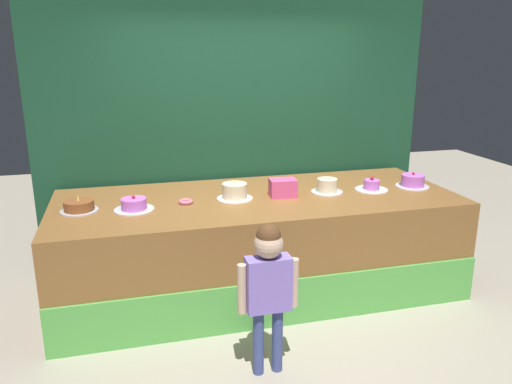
{
  "coord_description": "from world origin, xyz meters",
  "views": [
    {
      "loc": [
        -1.12,
        -3.44,
        2.16
      ],
      "look_at": [
        -0.09,
        0.42,
        1.02
      ],
      "focal_mm": 35.24,
      "sensor_mm": 36.0,
      "label": 1
    }
  ],
  "objects_px": {
    "child_figure": "(268,279)",
    "donut": "(186,202)",
    "cake_center_left": "(235,192)",
    "cake_far_left": "(79,206)",
    "cake_right": "(372,186)",
    "cake_left": "(134,205)",
    "cake_far_right": "(413,181)",
    "cake_center_right": "(327,186)",
    "pink_box": "(283,188)"
  },
  "relations": [
    {
      "from": "child_figure",
      "to": "donut",
      "type": "xyz_separation_m",
      "value": [
        -0.38,
        1.2,
        0.21
      ]
    },
    {
      "from": "cake_center_left",
      "to": "cake_far_left",
      "type": "bearing_deg",
      "value": -179.44
    },
    {
      "from": "cake_far_left",
      "to": "cake_center_left",
      "type": "distance_m",
      "value": 1.29
    },
    {
      "from": "donut",
      "to": "cake_right",
      "type": "bearing_deg",
      "value": -0.81
    },
    {
      "from": "child_figure",
      "to": "cake_left",
      "type": "distance_m",
      "value": 1.41
    },
    {
      "from": "child_figure",
      "to": "cake_far_right",
      "type": "distance_m",
      "value": 2.14
    },
    {
      "from": "child_figure",
      "to": "cake_right",
      "type": "relative_size",
      "value": 3.57
    },
    {
      "from": "cake_far_right",
      "to": "cake_center_left",
      "type": "bearing_deg",
      "value": 178.55
    },
    {
      "from": "donut",
      "to": "cake_right",
      "type": "relative_size",
      "value": 0.4
    },
    {
      "from": "cake_far_left",
      "to": "cake_center_right",
      "type": "height_order",
      "value": "cake_far_left"
    },
    {
      "from": "cake_far_left",
      "to": "cake_center_left",
      "type": "height_order",
      "value": "cake_center_left"
    },
    {
      "from": "donut",
      "to": "cake_far_left",
      "type": "relative_size",
      "value": 0.4
    },
    {
      "from": "pink_box",
      "to": "cake_far_left",
      "type": "xyz_separation_m",
      "value": [
        -1.72,
        0.02,
        -0.04
      ]
    },
    {
      "from": "cake_left",
      "to": "cake_center_right",
      "type": "distance_m",
      "value": 1.73
    },
    {
      "from": "child_figure",
      "to": "cake_left",
      "type": "xyz_separation_m",
      "value": [
        -0.81,
        1.13,
        0.23
      ]
    },
    {
      "from": "cake_far_left",
      "to": "cake_right",
      "type": "xyz_separation_m",
      "value": [
        2.58,
        -0.03,
        -0.0
      ]
    },
    {
      "from": "cake_center_left",
      "to": "child_figure",
      "type": "bearing_deg",
      "value": -92.29
    },
    {
      "from": "child_figure",
      "to": "cake_center_left",
      "type": "bearing_deg",
      "value": 87.71
    },
    {
      "from": "cake_right",
      "to": "cake_left",
      "type": "bearing_deg",
      "value": -178.69
    },
    {
      "from": "child_figure",
      "to": "cake_far_left",
      "type": "distance_m",
      "value": 1.75
    },
    {
      "from": "pink_box",
      "to": "cake_center_right",
      "type": "bearing_deg",
      "value": 2.82
    },
    {
      "from": "pink_box",
      "to": "cake_left",
      "type": "bearing_deg",
      "value": -177.26
    },
    {
      "from": "cake_center_right",
      "to": "cake_far_right",
      "type": "distance_m",
      "value": 0.86
    },
    {
      "from": "donut",
      "to": "cake_center_right",
      "type": "distance_m",
      "value": 1.29
    },
    {
      "from": "cake_left",
      "to": "cake_center_right",
      "type": "height_order",
      "value": "cake_center_right"
    },
    {
      "from": "cake_left",
      "to": "cake_right",
      "type": "relative_size",
      "value": 1.07
    },
    {
      "from": "child_figure",
      "to": "cake_center_right",
      "type": "distance_m",
      "value": 1.54
    },
    {
      "from": "child_figure",
      "to": "pink_box",
      "type": "distance_m",
      "value": 1.31
    },
    {
      "from": "donut",
      "to": "child_figure",
      "type": "bearing_deg",
      "value": -72.38
    },
    {
      "from": "pink_box",
      "to": "donut",
      "type": "distance_m",
      "value": 0.86
    },
    {
      "from": "cake_far_right",
      "to": "cake_right",
      "type": "bearing_deg",
      "value": -179.59
    },
    {
      "from": "child_figure",
      "to": "cake_far_right",
      "type": "xyz_separation_m",
      "value": [
        1.77,
        1.18,
        0.24
      ]
    },
    {
      "from": "cake_right",
      "to": "cake_far_right",
      "type": "bearing_deg",
      "value": 0.41
    },
    {
      "from": "cake_left",
      "to": "cake_center_right",
      "type": "relative_size",
      "value": 1.12
    },
    {
      "from": "cake_center_left",
      "to": "cake_right",
      "type": "xyz_separation_m",
      "value": [
        1.29,
        -0.05,
        -0.03
      ]
    },
    {
      "from": "cake_far_right",
      "to": "cake_far_left",
      "type": "bearing_deg",
      "value": 179.41
    },
    {
      "from": "child_figure",
      "to": "donut",
      "type": "distance_m",
      "value": 1.28
    },
    {
      "from": "cake_center_right",
      "to": "cake_right",
      "type": "height_order",
      "value": "cake_right"
    },
    {
      "from": "donut",
      "to": "cake_center_left",
      "type": "relative_size",
      "value": 0.39
    },
    {
      "from": "pink_box",
      "to": "cake_center_right",
      "type": "distance_m",
      "value": 0.43
    },
    {
      "from": "cake_far_left",
      "to": "cake_far_right",
      "type": "xyz_separation_m",
      "value": [
        3.02,
        -0.03,
        0.01
      ]
    },
    {
      "from": "cake_far_left",
      "to": "pink_box",
      "type": "bearing_deg",
      "value": -0.71
    },
    {
      "from": "child_figure",
      "to": "donut",
      "type": "height_order",
      "value": "child_figure"
    },
    {
      "from": "cake_left",
      "to": "cake_far_right",
      "type": "relative_size",
      "value": 1.03
    },
    {
      "from": "pink_box",
      "to": "cake_right",
      "type": "relative_size",
      "value": 0.77
    },
    {
      "from": "child_figure",
      "to": "pink_box",
      "type": "height_order",
      "value": "child_figure"
    },
    {
      "from": "pink_box",
      "to": "donut",
      "type": "height_order",
      "value": "pink_box"
    },
    {
      "from": "cake_far_left",
      "to": "cake_center_right",
      "type": "bearing_deg",
      "value": -0.01
    },
    {
      "from": "donut",
      "to": "cake_center_right",
      "type": "relative_size",
      "value": 0.42
    },
    {
      "from": "cake_right",
      "to": "cake_far_right",
      "type": "height_order",
      "value": "cake_far_right"
    }
  ]
}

